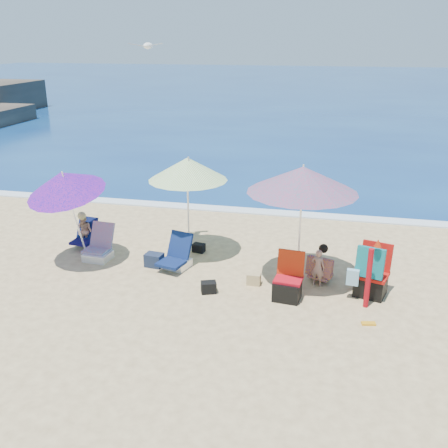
% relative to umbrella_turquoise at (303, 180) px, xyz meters
% --- Properties ---
extents(ground, '(120.00, 120.00, 0.00)m').
position_rel_umbrella_turquoise_xyz_m(ground, '(-1.30, -0.84, -2.20)').
color(ground, '#D8BC84').
rests_on(ground, ground).
extents(sea, '(120.00, 80.00, 0.12)m').
position_rel_umbrella_turquoise_xyz_m(sea, '(-1.30, 44.16, -2.25)').
color(sea, navy).
rests_on(sea, ground).
extents(foam, '(120.00, 0.50, 0.04)m').
position_rel_umbrella_turquoise_xyz_m(foam, '(-1.30, 4.26, -2.18)').
color(foam, white).
rests_on(foam, ground).
extents(umbrella_turquoise, '(2.39, 2.39, 2.50)m').
position_rel_umbrella_turquoise_xyz_m(umbrella_turquoise, '(0.00, 0.00, 0.00)').
color(umbrella_turquoise, white).
rests_on(umbrella_turquoise, ground).
extents(umbrella_striped, '(2.09, 2.09, 2.36)m').
position_rel_umbrella_turquoise_xyz_m(umbrella_striped, '(-2.58, 0.88, -0.14)').
color(umbrella_striped, white).
rests_on(umbrella_striped, ground).
extents(umbrella_blue, '(2.12, 2.16, 2.31)m').
position_rel_umbrella_turquoise_xyz_m(umbrella_blue, '(-5.01, -0.20, -0.31)').
color(umbrella_blue, white).
rests_on(umbrella_blue, ground).
extents(furled_umbrella, '(0.27, 0.35, 1.31)m').
position_rel_umbrella_turquoise_xyz_m(furled_umbrella, '(1.38, -0.73, -1.48)').
color(furled_umbrella, '#A20B13').
rests_on(furled_umbrella, ground).
extents(chair_navy, '(0.72, 0.90, 0.77)m').
position_rel_umbrella_turquoise_xyz_m(chair_navy, '(-2.67, 0.13, -2.00)').
color(chair_navy, '#0D1D4B').
rests_on(chair_navy, ground).
extents(chair_rainbow, '(0.65, 0.77, 0.78)m').
position_rel_umbrella_turquoise_xyz_m(chair_rainbow, '(-4.57, 0.24, -2.00)').
color(chair_rainbow, '#C54547').
rests_on(chair_rainbow, ground).
extents(camp_chair_left, '(0.57, 0.61, 0.92)m').
position_rel_umbrella_turquoise_xyz_m(camp_chair_left, '(-0.13, -0.75, -1.93)').
color(camp_chair_left, '#B70D19').
rests_on(camp_chair_left, ground).
extents(camp_chair_right, '(0.87, 0.77, 1.09)m').
position_rel_umbrella_turquoise_xyz_m(camp_chair_right, '(1.43, -0.28, -1.81)').
color(camp_chair_right, red).
rests_on(camp_chair_right, ground).
extents(person_center, '(0.58, 0.53, 0.80)m').
position_rel_umbrella_turquoise_xyz_m(person_center, '(0.43, 0.01, -1.82)').
color(person_center, tan).
rests_on(person_center, ground).
extents(person_left, '(0.55, 0.66, 0.91)m').
position_rel_umbrella_turquoise_xyz_m(person_left, '(-5.18, 0.77, -1.79)').
color(person_left, tan).
rests_on(person_left, ground).
extents(bag_navy_a, '(0.42, 0.32, 0.30)m').
position_rel_umbrella_turquoise_xyz_m(bag_navy_a, '(-3.17, 0.09, -2.05)').
color(bag_navy_a, '#1A243A').
rests_on(bag_navy_a, ground).
extents(bag_black_a, '(0.31, 0.25, 0.20)m').
position_rel_umbrella_turquoise_xyz_m(bag_black_a, '(-2.42, 1.08, -2.10)').
color(bag_black_a, black).
rests_on(bag_black_a, ground).
extents(bag_tan, '(0.28, 0.20, 0.24)m').
position_rel_umbrella_turquoise_xyz_m(bag_tan, '(-0.87, -0.30, -2.08)').
color(bag_tan, tan).
rests_on(bag_tan, ground).
extents(bag_navy_b, '(0.39, 0.29, 0.29)m').
position_rel_umbrella_turquoise_xyz_m(bag_navy_b, '(0.45, 0.34, -2.06)').
color(bag_navy_b, '#1A1B39').
rests_on(bag_navy_b, ground).
extents(bag_black_b, '(0.35, 0.30, 0.23)m').
position_rel_umbrella_turquoise_xyz_m(bag_black_b, '(-1.69, -0.86, -2.09)').
color(bag_black_b, black).
rests_on(bag_black_b, ground).
extents(orange_item, '(0.26, 0.16, 0.03)m').
position_rel_umbrella_turquoise_xyz_m(orange_item, '(1.38, -1.41, -2.19)').
color(orange_item, orange).
rests_on(orange_item, ground).
extents(seagull, '(0.69, 0.45, 0.13)m').
position_rel_umbrella_turquoise_xyz_m(seagull, '(-3.43, 1.03, 2.43)').
color(seagull, white).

